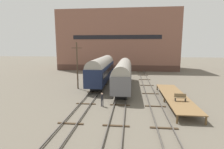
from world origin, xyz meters
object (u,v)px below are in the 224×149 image
at_px(person_worker, 102,98).
at_px(utility_pole, 77,65).
at_px(train_car_navy, 102,69).
at_px(train_car_grey, 123,73).
at_px(bench, 180,97).

distance_m(person_worker, utility_pole, 11.05).
height_order(train_car_navy, train_car_grey, train_car_navy).
bearing_deg(bench, person_worker, -178.65).
height_order(train_car_navy, utility_pole, utility_pole).
xyz_separation_m(train_car_grey, bench, (7.37, -9.88, -1.38)).
relative_size(train_car_navy, train_car_grey, 0.98).
relative_size(bench, person_worker, 0.79).
distance_m(bench, person_worker, 9.61).
bearing_deg(bench, train_car_grey, 126.72).
xyz_separation_m(bench, person_worker, (-9.60, -0.23, -0.38)).
bearing_deg(train_car_grey, utility_pole, -170.74).
height_order(train_car_navy, bench, train_car_navy).
bearing_deg(utility_pole, person_worker, -56.27).
bearing_deg(utility_pole, train_car_navy, 52.90).
relative_size(train_car_navy, utility_pole, 2.13).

